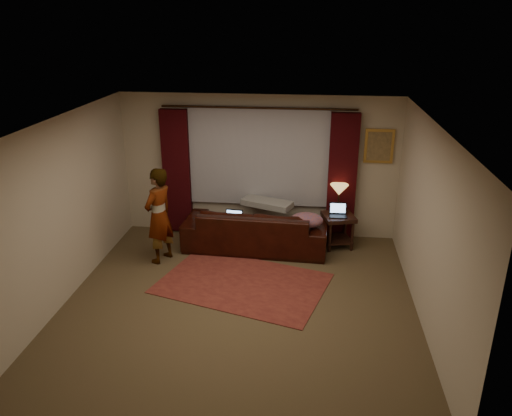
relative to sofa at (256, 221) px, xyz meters
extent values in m
cube|color=brown|center=(-0.02, -1.83, -0.51)|extent=(5.00, 5.00, 0.01)
cube|color=silver|center=(-0.02, -1.83, 2.10)|extent=(5.00, 5.00, 0.02)
cube|color=#C0B398|center=(-0.02, 0.67, 0.80)|extent=(5.00, 0.02, 2.60)
cube|color=#C0B398|center=(-0.02, -4.33, 0.80)|extent=(5.00, 0.02, 2.60)
cube|color=#C0B398|center=(-2.52, -1.83, 0.80)|extent=(0.02, 5.00, 2.60)
cube|color=#C0B398|center=(2.48, -1.83, 0.80)|extent=(0.02, 5.00, 2.60)
cube|color=#9B9BA3|center=(-0.02, 0.61, 1.00)|extent=(2.50, 0.05, 1.80)
cube|color=black|center=(-1.52, 0.56, 0.68)|extent=(0.50, 0.14, 2.30)
cube|color=black|center=(1.48, 0.56, 0.68)|extent=(0.50, 0.14, 2.30)
cylinder|color=black|center=(-0.02, 0.56, 1.88)|extent=(0.04, 0.04, 3.40)
cube|color=#BF8D3C|center=(2.08, 0.64, 1.25)|extent=(0.50, 0.04, 0.60)
imported|color=black|center=(0.00, 0.00, 0.00)|extent=(2.53, 1.18, 1.00)
cube|color=gray|center=(0.17, 0.29, 0.51)|extent=(0.96, 0.65, 0.10)
ellipsoid|color=#845162|center=(0.89, -0.14, 0.12)|extent=(0.66, 0.58, 0.24)
cube|color=maroon|center=(-0.06, -1.30, -0.50)|extent=(2.83, 2.27, 0.01)
cube|color=black|center=(1.44, 0.21, -0.20)|extent=(0.64, 0.64, 0.60)
imported|color=gray|center=(-1.52, -0.66, 0.30)|extent=(0.62, 0.62, 1.61)
camera|label=1|loc=(0.92, -7.98, 3.38)|focal=35.00mm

